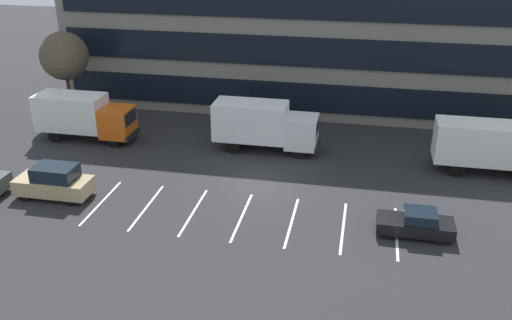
% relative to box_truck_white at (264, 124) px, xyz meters
% --- Properties ---
extents(ground_plane, '(120.00, 120.00, 0.00)m').
position_rel_box_truck_white_xyz_m(ground_plane, '(0.59, -5.68, -1.92)').
color(ground_plane, '#262628').
extents(office_building, '(38.13, 11.89, 14.40)m').
position_rel_box_truck_white_xyz_m(office_building, '(0.59, 12.27, 5.28)').
color(office_building, slate).
rests_on(office_building, ground_plane).
extents(lot_markings, '(16.94, 5.40, 0.01)m').
position_rel_box_truck_white_xyz_m(lot_markings, '(0.59, -9.60, -1.92)').
color(lot_markings, silver).
rests_on(lot_markings, ground_plane).
extents(box_truck_white, '(7.36, 2.44, 3.41)m').
position_rel_box_truck_white_xyz_m(box_truck_white, '(0.00, 0.00, 0.00)').
color(box_truck_white, white).
rests_on(box_truck_white, ground_plane).
extents(box_truck_orange, '(7.23, 2.39, 3.35)m').
position_rel_box_truck_white_xyz_m(box_truck_orange, '(-13.27, -0.65, -0.03)').
color(box_truck_orange, '#D85914').
rests_on(box_truck_orange, ground_plane).
extents(box_truck_yellow, '(7.18, 2.38, 3.33)m').
position_rel_box_truck_white_xyz_m(box_truck_yellow, '(14.77, -0.83, -0.05)').
color(box_truck_yellow, yellow).
rests_on(box_truck_yellow, ground_plane).
extents(sedan_black, '(3.96, 1.66, 1.42)m').
position_rel_box_truck_white_xyz_m(sedan_black, '(9.92, -9.59, -1.25)').
color(sedan_black, black).
rests_on(sedan_black, ground_plane).
extents(suv_tan, '(4.43, 1.88, 2.01)m').
position_rel_box_truck_white_xyz_m(suv_tan, '(-10.74, -9.44, -0.95)').
color(suv_tan, tan).
rests_on(suv_tan, ground_plane).
extents(bare_tree, '(3.75, 3.75, 7.04)m').
position_rel_box_truck_white_xyz_m(bare_tree, '(-16.41, 3.21, 3.22)').
color(bare_tree, '#473323').
rests_on(bare_tree, ground_plane).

